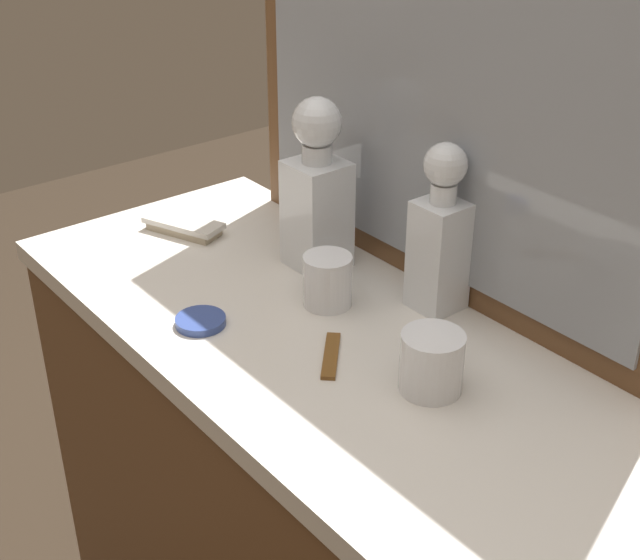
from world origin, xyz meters
name	(u,v)px	position (x,y,z in m)	size (l,w,h in m)	color
dresser	(320,552)	(0.00, 0.00, 0.46)	(1.12, 0.49, 0.92)	brown
dresser_mirror	(444,62)	(0.00, 0.23, 1.28)	(0.85, 0.03, 0.72)	brown
crystal_decanter_far_left	(440,244)	(0.06, 0.18, 1.03)	(0.07, 0.07, 0.26)	white
crystal_decanter_front	(317,201)	(-0.16, 0.12, 1.04)	(0.09, 0.09, 0.29)	white
crystal_tumbler_far_right	(328,283)	(-0.05, 0.05, 0.96)	(0.08, 0.08, 0.08)	white
crystal_tumbler_left	(432,365)	(0.21, 0.02, 0.96)	(0.08, 0.08, 0.08)	white
silver_brush_rear	(184,226)	(-0.41, 0.01, 0.94)	(0.16, 0.11, 0.02)	#B7A88C
porcelain_dish	(201,321)	(-0.12, -0.13, 0.93)	(0.08, 0.08, 0.01)	#33478C
tortoiseshell_comb	(331,356)	(0.07, -0.04, 0.93)	(0.09, 0.09, 0.01)	brown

